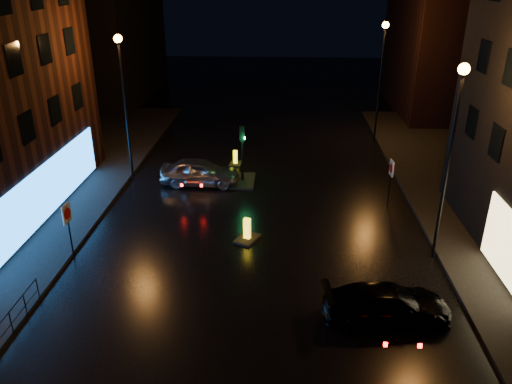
# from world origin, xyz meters

# --- Properties ---
(ground) EXTENTS (120.00, 120.00, 0.00)m
(ground) POSITION_xyz_m (0.00, 0.00, 0.00)
(ground) COLOR black
(ground) RESTS_ON ground
(building_far_left) EXTENTS (8.00, 16.00, 14.00)m
(building_far_left) POSITION_xyz_m (-16.00, 35.00, 7.00)
(building_far_left) COLOR black
(building_far_left) RESTS_ON ground
(building_far_right) EXTENTS (8.00, 14.00, 12.00)m
(building_far_right) POSITION_xyz_m (15.00, 32.00, 6.00)
(building_far_right) COLOR black
(building_far_right) RESTS_ON ground
(street_lamp_lfar) EXTENTS (0.44, 0.44, 8.37)m
(street_lamp_lfar) POSITION_xyz_m (-7.80, 14.00, 5.56)
(street_lamp_lfar) COLOR black
(street_lamp_lfar) RESTS_ON ground
(street_lamp_rnear) EXTENTS (0.44, 0.44, 8.37)m
(street_lamp_rnear) POSITION_xyz_m (7.80, 6.00, 5.56)
(street_lamp_rnear) COLOR black
(street_lamp_rnear) RESTS_ON ground
(street_lamp_rfar) EXTENTS (0.44, 0.44, 8.37)m
(street_lamp_rfar) POSITION_xyz_m (7.80, 22.00, 5.56)
(street_lamp_rfar) COLOR black
(street_lamp_rfar) RESTS_ON ground
(traffic_signal) EXTENTS (1.40, 2.40, 3.45)m
(traffic_signal) POSITION_xyz_m (-1.20, 14.00, 0.50)
(traffic_signal) COLOR black
(traffic_signal) RESTS_ON ground
(silver_hatchback) EXTENTS (4.59, 1.91, 1.55)m
(silver_hatchback) POSITION_xyz_m (-3.64, 13.49, 0.78)
(silver_hatchback) COLOR #A2A4A9
(silver_hatchback) RESTS_ON ground
(dark_sedan) EXTENTS (4.77, 2.33, 1.34)m
(dark_sedan) POSITION_xyz_m (4.96, 1.58, 0.67)
(dark_sedan) COLOR black
(dark_sedan) RESTS_ON ground
(bollard_near) EXTENTS (1.30, 1.51, 1.11)m
(bollard_near) POSITION_xyz_m (-0.44, 7.07, 0.24)
(bollard_near) COLOR black
(bollard_near) RESTS_ON ground
(bollard_far) EXTENTS (0.80, 1.13, 0.94)m
(bollard_far) POSITION_xyz_m (-1.89, 16.84, 0.21)
(bollard_far) COLOR black
(bollard_far) RESTS_ON ground
(road_sign_left) EXTENTS (0.14, 0.63, 2.58)m
(road_sign_left) POSITION_xyz_m (-7.90, 5.08, 1.94)
(road_sign_left) COLOR black
(road_sign_left) RESTS_ON ground
(road_sign_right) EXTENTS (0.12, 0.62, 2.53)m
(road_sign_right) POSITION_xyz_m (6.80, 11.25, 1.90)
(road_sign_right) COLOR black
(road_sign_right) RESTS_ON ground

